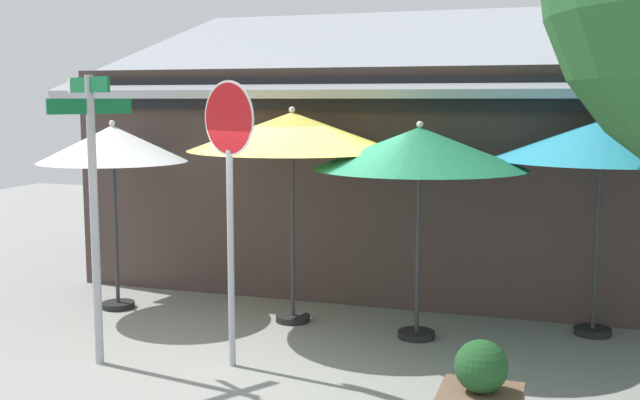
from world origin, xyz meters
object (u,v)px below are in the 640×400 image
stop_sign (229,169)px  patio_umbrella_ivory_left (113,145)px  patio_umbrella_mustard_center (292,132)px  sidewalk_planter (480,400)px  street_sign_post (93,189)px  patio_umbrella_forest_green_right (419,149)px  patio_umbrella_teal_far_right (602,141)px

stop_sign → patio_umbrella_ivory_left: 2.93m
patio_umbrella_ivory_left → patio_umbrella_mustard_center: 2.49m
patio_umbrella_ivory_left → sidewalk_planter: bearing=-27.0°
street_sign_post → patio_umbrella_ivory_left: (-1.04, 1.99, 0.33)m
street_sign_post → patio_umbrella_mustard_center: size_ratio=1.12×
patio_umbrella_forest_green_right → patio_umbrella_mustard_center: bearing=173.5°
patio_umbrella_ivory_left → patio_umbrella_teal_far_right: size_ratio=0.96×
street_sign_post → patio_umbrella_mustard_center: bearing=55.9°
stop_sign → patio_umbrella_ivory_left: (-2.44, 1.61, 0.11)m
patio_umbrella_ivory_left → sidewalk_planter: size_ratio=2.98×
stop_sign → patio_umbrella_teal_far_right: (3.68, 2.36, 0.24)m
stop_sign → patio_umbrella_teal_far_right: bearing=32.6°
stop_sign → patio_umbrella_mustard_center: stop_sign is taller
street_sign_post → stop_sign: 1.46m
patio_umbrella_ivory_left → patio_umbrella_forest_green_right: 4.12m
patio_umbrella_ivory_left → patio_umbrella_mustard_center: (2.48, 0.14, 0.20)m
street_sign_post → sidewalk_planter: bearing=-8.8°
street_sign_post → patio_umbrella_teal_far_right: (5.08, 2.73, 0.45)m
patio_umbrella_ivory_left → patio_umbrella_forest_green_right: patio_umbrella_forest_green_right is taller
stop_sign → patio_umbrella_mustard_center: bearing=88.5°
street_sign_post → patio_umbrella_ivory_left: street_sign_post is taller
patio_umbrella_ivory_left → patio_umbrella_teal_far_right: (6.12, 0.75, 0.12)m
patio_umbrella_ivory_left → patio_umbrella_forest_green_right: bearing=-0.6°
patio_umbrella_ivory_left → street_sign_post: bearing=-62.3°
patio_umbrella_mustard_center → patio_umbrella_teal_far_right: (3.64, 0.60, -0.07)m
patio_umbrella_teal_far_right → patio_umbrella_ivory_left: bearing=-173.1°
stop_sign → patio_umbrella_ivory_left: stop_sign is taller
street_sign_post → patio_umbrella_forest_green_right: street_sign_post is taller
street_sign_post → stop_sign: (1.39, 0.37, 0.21)m
patio_umbrella_forest_green_right → patio_umbrella_teal_far_right: (2.00, 0.79, 0.09)m
street_sign_post → patio_umbrella_teal_far_right: 5.78m
patio_umbrella_ivory_left → patio_umbrella_teal_far_right: patio_umbrella_teal_far_right is taller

